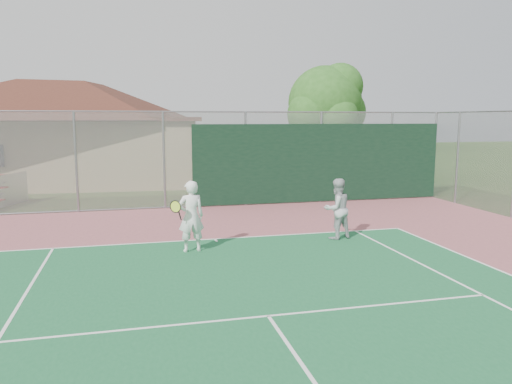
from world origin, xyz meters
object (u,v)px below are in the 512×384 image
tree (327,106)px  player_white_front (191,217)px  clubhouse (65,122)px  player_grey_back (337,209)px

tree → player_white_front: bearing=-125.5°
tree → player_white_front: tree is taller
clubhouse → player_white_front: (4.61, -15.36, -2.18)m
clubhouse → player_white_front: 16.18m
clubhouse → tree: (12.56, -4.23, 0.82)m
clubhouse → player_white_front: clubhouse is taller
clubhouse → player_grey_back: size_ratio=8.83×
tree → player_grey_back: tree is taller
clubhouse → tree: size_ratio=2.45×
player_grey_back → clubhouse: bearing=-73.7°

